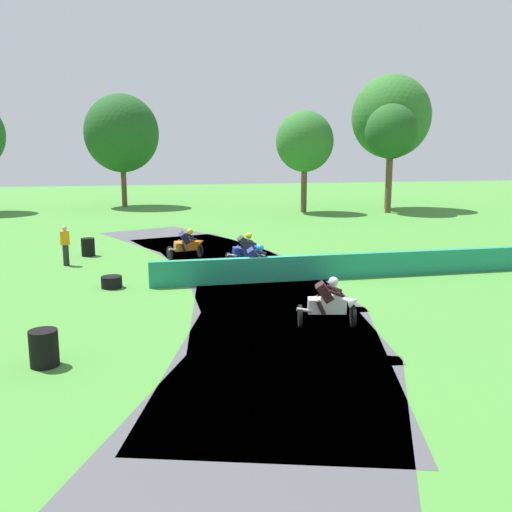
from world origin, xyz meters
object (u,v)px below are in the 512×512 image
at_px(motorcycle_chase_yellow, 258,263).
at_px(tire_stack_mid_b, 88,247).
at_px(tire_stack_near, 44,348).
at_px(motorcycle_fourth_orange, 187,244).
at_px(motorcycle_lead_white, 330,303).
at_px(tire_stack_mid_a, 112,282).
at_px(track_marshal, 65,246).
at_px(motorcycle_trailing_blue, 247,250).

xyz_separation_m(motorcycle_chase_yellow, tire_stack_mid_b, (-6.27, 6.31, -0.25)).
bearing_deg(tire_stack_near, tire_stack_mid_b, 89.80).
distance_m(motorcycle_chase_yellow, motorcycle_fourth_orange, 5.08).
bearing_deg(motorcycle_lead_white, motorcycle_fourth_orange, 104.40).
relative_size(motorcycle_fourth_orange, tire_stack_near, 2.16).
bearing_deg(tire_stack_mid_b, tire_stack_mid_a, -79.35).
distance_m(tire_stack_near, track_marshal, 11.12).
distance_m(motorcycle_chase_yellow, track_marshal, 8.24).
distance_m(motorcycle_trailing_blue, tire_stack_mid_b, 7.42).
height_order(motorcycle_chase_yellow, track_marshal, track_marshal).
xyz_separation_m(motorcycle_lead_white, motorcycle_fourth_orange, (-2.65, 10.32, -0.02)).
relative_size(tire_stack_near, track_marshal, 0.49).
height_order(motorcycle_lead_white, motorcycle_fourth_orange, motorcycle_lead_white).
relative_size(motorcycle_fourth_orange, tire_stack_mid_b, 2.16).
distance_m(motorcycle_trailing_blue, track_marshal, 7.37).
distance_m(motorcycle_fourth_orange, tire_stack_near, 12.20).
height_order(motorcycle_chase_yellow, motorcycle_fourth_orange, motorcycle_chase_yellow).
xyz_separation_m(motorcycle_fourth_orange, track_marshal, (-4.98, -0.33, 0.18)).
bearing_deg(motorcycle_trailing_blue, tire_stack_mid_b, 150.09).
height_order(tire_stack_near, tire_stack_mid_b, same).
bearing_deg(motorcycle_lead_white, tire_stack_near, -170.96).
height_order(motorcycle_chase_yellow, tire_stack_mid_a, motorcycle_chase_yellow).
xyz_separation_m(motorcycle_lead_white, tire_stack_near, (-6.94, -1.10, -0.26)).
height_order(motorcycle_trailing_blue, tire_stack_mid_b, motorcycle_trailing_blue).
xyz_separation_m(motorcycle_trailing_blue, tire_stack_mid_b, (-6.43, 3.70, -0.26)).
height_order(motorcycle_lead_white, motorcycle_trailing_blue, same).
distance_m(motorcycle_lead_white, track_marshal, 12.57).
xyz_separation_m(tire_stack_mid_a, track_marshal, (-1.90, 4.27, 0.62)).
xyz_separation_m(motorcycle_trailing_blue, motorcycle_fourth_orange, (-2.19, 2.05, -0.02)).
height_order(motorcycle_lead_white, tire_stack_mid_a, motorcycle_lead_white).
relative_size(motorcycle_trailing_blue, motorcycle_fourth_orange, 0.98).
bearing_deg(tire_stack_mid_a, motorcycle_fourth_orange, 56.25).
distance_m(tire_stack_near, tire_stack_mid_b, 13.07).
distance_m(tire_stack_near, tire_stack_mid_a, 6.94).
bearing_deg(motorcycle_lead_white, motorcycle_trailing_blue, 93.21).
xyz_separation_m(motorcycle_trailing_blue, tire_stack_mid_a, (-5.26, -2.55, -0.46)).
height_order(motorcycle_trailing_blue, tire_stack_mid_a, motorcycle_trailing_blue).
height_order(motorcycle_lead_white, tire_stack_near, motorcycle_lead_white).
relative_size(tire_stack_near, tire_stack_mid_b, 1.00).
relative_size(motorcycle_chase_yellow, motorcycle_fourth_orange, 0.98).
bearing_deg(tire_stack_mid_b, motorcycle_chase_yellow, -45.20).
relative_size(tire_stack_mid_a, tire_stack_mid_b, 0.88).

